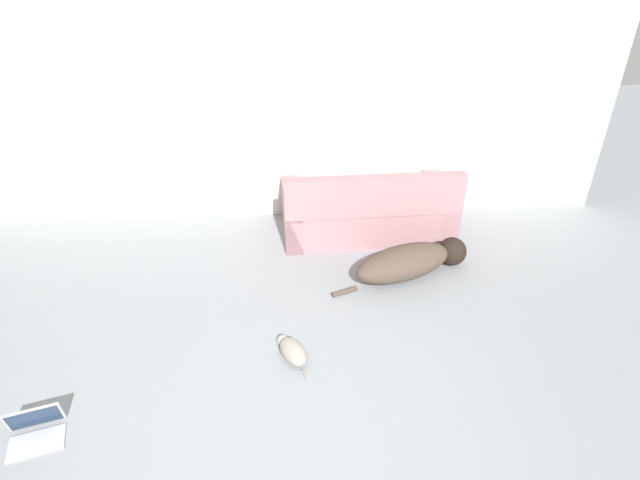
{
  "coord_description": "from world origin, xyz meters",
  "views": [
    {
      "loc": [
        0.17,
        -1.84,
        2.85
      ],
      "look_at": [
        0.41,
        1.91,
        0.65
      ],
      "focal_mm": 28.0,
      "sensor_mm": 36.0,
      "label": 1
    }
  ],
  "objects_px": {
    "dog": "(411,261)",
    "cat": "(292,351)",
    "laptop_open": "(35,428)",
    "couch": "(367,212)"
  },
  "relations": [
    {
      "from": "dog",
      "to": "cat",
      "type": "height_order",
      "value": "dog"
    },
    {
      "from": "laptop_open",
      "to": "dog",
      "type": "bearing_deg",
      "value": 14.37
    },
    {
      "from": "cat",
      "to": "laptop_open",
      "type": "relative_size",
      "value": 1.12
    },
    {
      "from": "couch",
      "to": "laptop_open",
      "type": "distance_m",
      "value": 3.72
    },
    {
      "from": "cat",
      "to": "laptop_open",
      "type": "bearing_deg",
      "value": 83.89
    },
    {
      "from": "couch",
      "to": "cat",
      "type": "distance_m",
      "value": 2.19
    },
    {
      "from": "dog",
      "to": "cat",
      "type": "relative_size",
      "value": 3.23
    },
    {
      "from": "couch",
      "to": "laptop_open",
      "type": "relative_size",
      "value": 4.71
    },
    {
      "from": "cat",
      "to": "laptop_open",
      "type": "distance_m",
      "value": 1.85
    },
    {
      "from": "dog",
      "to": "cat",
      "type": "distance_m",
      "value": 1.63
    }
  ]
}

